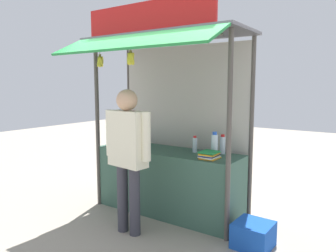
{
  "coord_description": "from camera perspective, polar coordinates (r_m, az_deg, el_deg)",
  "views": [
    {
      "loc": [
        2.52,
        -3.71,
        1.82
      ],
      "look_at": [
        0.0,
        0.0,
        1.26
      ],
      "focal_mm": 34.47,
      "sensor_mm": 36.0,
      "label": 1
    }
  ],
  "objects": [
    {
      "name": "water_bottle_right",
      "position": [
        4.95,
        -6.15,
        -2.2
      ],
      "size": [
        0.07,
        0.07,
        0.24
      ],
      "color": "silver",
      "rests_on": "stall_counter"
    },
    {
      "name": "ground_plane",
      "position": [
        4.85,
        0.0,
        -14.92
      ],
      "size": [
        20.0,
        20.0,
        0.0
      ],
      "primitive_type": "plane",
      "color": "#9E9384"
    },
    {
      "name": "magazine_stack_back_right",
      "position": [
        4.1,
        7.31,
        -5.11
      ],
      "size": [
        0.23,
        0.26,
        0.09
      ],
      "color": "orange",
      "rests_on": "stall_counter"
    },
    {
      "name": "plastic_crate",
      "position": [
        3.97,
        14.84,
        -18.1
      ],
      "size": [
        0.42,
        0.42,
        0.28
      ],
      "primitive_type": "cube",
      "rotation": [
        0.0,
        0.0,
        -0.04
      ],
      "color": "#194CB2",
      "rests_on": "ground"
    },
    {
      "name": "water_bottle_front_left",
      "position": [
        4.27,
        8.22,
        -3.25
      ],
      "size": [
        0.09,
        0.09,
        0.32
      ],
      "color": "silver",
      "rests_on": "stall_counter"
    },
    {
      "name": "vendor_person",
      "position": [
        3.93,
        -7.13,
        -3.91
      ],
      "size": [
        0.67,
        0.27,
        1.78
      ],
      "rotation": [
        0.0,
        0.0,
        -0.11
      ],
      "color": "#383842",
      "rests_on": "ground"
    },
    {
      "name": "banana_bunch_leftmost",
      "position": [
        4.74,
        -11.91,
        11.1
      ],
      "size": [
        0.11,
        0.1,
        0.28
      ],
      "color": "#332D23"
    },
    {
      "name": "water_bottle_mid_right",
      "position": [
        4.46,
        4.76,
        -3.29
      ],
      "size": [
        0.06,
        0.06,
        0.23
      ],
      "color": "silver",
      "rests_on": "stall_counter"
    },
    {
      "name": "water_bottle_mid_left",
      "position": [
        4.39,
        9.63,
        -3.3
      ],
      "size": [
        0.07,
        0.07,
        0.27
      ],
      "color": "silver",
      "rests_on": "stall_counter"
    },
    {
      "name": "stall_counter",
      "position": [
        4.69,
        0.0,
        -9.78
      ],
      "size": [
        2.12,
        0.66,
        0.91
      ],
      "primitive_type": "cube",
      "color": "#385B4C",
      "rests_on": "ground"
    },
    {
      "name": "magazine_stack_far_left",
      "position": [
        5.08,
        -8.89,
        -2.98
      ],
      "size": [
        0.22,
        0.26,
        0.05
      ],
      "color": "blue",
      "rests_on": "stall_counter"
    },
    {
      "name": "stall_structure",
      "position": [
        4.56,
        0.62,
        5.66
      ],
      "size": [
        2.32,
        1.46,
        2.84
      ],
      "color": "#4C4742",
      "rests_on": "ground"
    },
    {
      "name": "banana_bunch_rightmost",
      "position": [
        4.35,
        -6.62,
        11.75
      ],
      "size": [
        0.12,
        0.11,
        0.28
      ],
      "color": "#332D23"
    }
  ]
}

